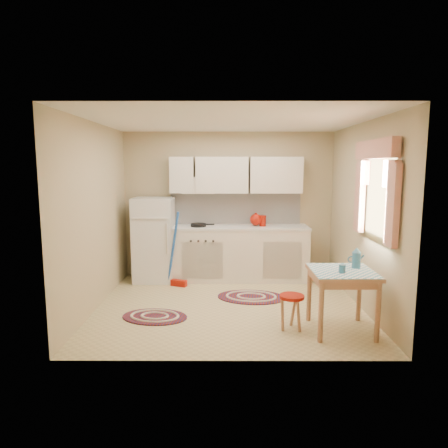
{
  "coord_description": "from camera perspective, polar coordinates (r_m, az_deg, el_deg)",
  "views": [
    {
      "loc": [
        -0.05,
        -5.33,
        1.91
      ],
      "look_at": [
        -0.07,
        0.25,
        1.11
      ],
      "focal_mm": 32.0,
      "sensor_mm": 36.0,
      "label": 1
    }
  ],
  "objects": [
    {
      "name": "table",
      "position": [
        4.92,
        16.42,
        -10.52
      ],
      "size": [
        0.72,
        0.72,
        0.72
      ],
      "primitive_type": "cube",
      "color": "tan",
      "rests_on": "ground"
    },
    {
      "name": "broom",
      "position": [
        6.41,
        -6.55,
        -3.66
      ],
      "size": [
        0.3,
        0.22,
        1.2
      ],
      "primitive_type": null,
      "rotation": [
        0.0,
        0.0,
        -0.38
      ],
      "color": "#1A4DA8",
      "rests_on": "ground"
    },
    {
      "name": "red_kettle",
      "position": [
        6.71,
        4.57,
        0.61
      ],
      "size": [
        0.23,
        0.21,
        0.22
      ],
      "primitive_type": null,
      "rotation": [
        0.0,
        0.0,
        0.07
      ],
      "color": "#981205",
      "rests_on": "countertop"
    },
    {
      "name": "rug_center",
      "position": [
        5.98,
        3.9,
        -10.37
      ],
      "size": [
        1.07,
        0.78,
        0.02
      ],
      "primitive_type": null,
      "rotation": [
        0.0,
        0.0,
        -0.13
      ],
      "color": "maroon",
      "rests_on": "ground"
    },
    {
      "name": "fridge",
      "position": [
        6.79,
        -9.95,
        -2.19
      ],
      "size": [
        0.65,
        0.6,
        1.4
      ],
      "primitive_type": "cube",
      "color": "silver",
      "rests_on": "ground"
    },
    {
      "name": "countertop",
      "position": [
        6.71,
        2.36,
        -0.47
      ],
      "size": [
        2.27,
        0.62,
        0.04
      ],
      "primitive_type": "cube",
      "color": "silver",
      "rests_on": "base_cabinets"
    },
    {
      "name": "red_canister",
      "position": [
        6.72,
        5.56,
        0.37
      ],
      "size": [
        0.13,
        0.13,
        0.16
      ],
      "primitive_type": "cylinder",
      "rotation": [
        0.0,
        0.0,
        0.3
      ],
      "color": "#981205",
      "rests_on": "countertop"
    },
    {
      "name": "mug",
      "position": [
        4.71,
        16.52,
        -6.19
      ],
      "size": [
        0.1,
        0.1,
        0.1
      ],
      "primitive_type": "cylinder",
      "rotation": [
        0.0,
        0.0,
        0.33
      ],
      "color": "teal",
      "rests_on": "table"
    },
    {
      "name": "coffee_pot",
      "position": [
        4.96,
        18.39,
        -4.61
      ],
      "size": [
        0.15,
        0.13,
        0.26
      ],
      "primitive_type": null,
      "rotation": [
        0.0,
        0.0,
        -0.21
      ],
      "color": "teal",
      "rests_on": "table"
    },
    {
      "name": "base_cabinets",
      "position": [
        6.79,
        2.33,
        -4.31
      ],
      "size": [
        2.25,
        0.6,
        0.88
      ],
      "primitive_type": "cube",
      "color": "beige",
      "rests_on": "ground"
    },
    {
      "name": "rug_left",
      "position": [
        5.31,
        -9.86,
        -12.92
      ],
      "size": [
        0.92,
        0.69,
        0.02
      ],
      "primitive_type": null,
      "rotation": [
        0.0,
        0.0,
        -0.16
      ],
      "color": "maroon",
      "rests_on": "ground"
    },
    {
      "name": "frying_pan",
      "position": [
        6.66,
        -3.68,
        -0.15
      ],
      "size": [
        0.31,
        0.31,
        0.05
      ],
      "primitive_type": "cylinder",
      "rotation": [
        0.0,
        0.0,
        0.21
      ],
      "color": "black",
      "rests_on": "countertop"
    },
    {
      "name": "stool",
      "position": [
        4.88,
        9.61,
        -12.34
      ],
      "size": [
        0.38,
        0.38,
        0.42
      ],
      "primitive_type": "cylinder",
      "rotation": [
        0.0,
        0.0,
        -0.38
      ],
      "color": "#981205",
      "rests_on": "ground"
    },
    {
      "name": "room_shell",
      "position": [
        5.58,
        2.32,
        4.95
      ],
      "size": [
        3.64,
        3.6,
        2.52
      ],
      "color": "#C6B77F",
      "rests_on": "ground"
    }
  ]
}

